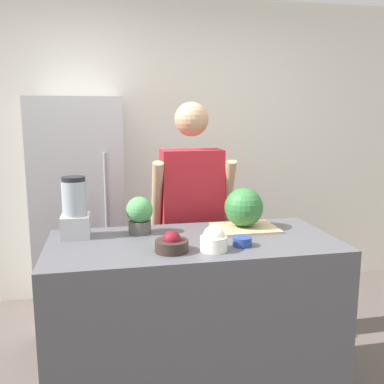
% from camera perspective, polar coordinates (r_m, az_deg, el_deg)
% --- Properties ---
extents(wall_back, '(8.00, 0.06, 2.60)m').
position_cam_1_polar(wall_back, '(3.84, -5.02, 5.63)').
color(wall_back, white).
rests_on(wall_back, ground_plane).
extents(counter_island, '(1.51, 0.71, 0.96)m').
position_cam_1_polar(counter_island, '(2.44, 0.18, -17.25)').
color(counter_island, '#4C4C51').
rests_on(counter_island, ground_plane).
extents(refrigerator, '(0.68, 0.68, 1.74)m').
position_cam_1_polar(refrigerator, '(3.51, -14.66, -2.26)').
color(refrigerator, '#B7B7BC').
rests_on(refrigerator, ground_plane).
extents(person, '(0.54, 0.27, 1.69)m').
position_cam_1_polar(person, '(2.87, -0.06, -4.59)').
color(person, '#333338').
rests_on(person, ground_plane).
extents(cutting_board, '(0.36, 0.27, 0.01)m').
position_cam_1_polar(cutting_board, '(2.48, 7.09, -4.80)').
color(cutting_board, tan).
rests_on(cutting_board, counter_island).
extents(watermelon, '(0.22, 0.22, 0.22)m').
position_cam_1_polar(watermelon, '(2.47, 6.92, -2.04)').
color(watermelon, '#2D6B33').
rests_on(watermelon, cutting_board).
extents(bowl_cherries, '(0.16, 0.16, 0.10)m').
position_cam_1_polar(bowl_cherries, '(2.07, -2.72, -6.94)').
color(bowl_cherries, '#2D231E').
rests_on(bowl_cherries, counter_island).
extents(bowl_cream, '(0.13, 0.13, 0.12)m').
position_cam_1_polar(bowl_cream, '(2.08, 2.93, -6.41)').
color(bowl_cream, white).
rests_on(bowl_cream, counter_island).
extents(bowl_small_blue, '(0.10, 0.10, 0.05)m').
position_cam_1_polar(bowl_small_blue, '(2.17, 6.69, -6.58)').
color(bowl_small_blue, navy).
rests_on(bowl_small_blue, counter_island).
extents(blender, '(0.15, 0.15, 0.33)m').
position_cam_1_polar(blender, '(2.36, -15.36, -2.27)').
color(blender, '#B7B7BC').
rests_on(blender, counter_island).
extents(potted_plant, '(0.15, 0.15, 0.21)m').
position_cam_1_polar(potted_plant, '(2.38, -7.01, -2.97)').
color(potted_plant, '#514C47').
rests_on(potted_plant, counter_island).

